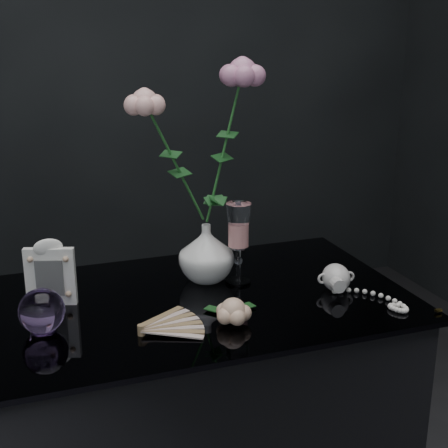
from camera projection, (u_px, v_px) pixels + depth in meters
name	position (u px, v px, depth m)	size (l,w,h in m)	color
table	(179.00, 445.00, 1.51)	(1.05, 0.58, 0.76)	black
vase	(206.00, 253.00, 1.49)	(0.13, 0.13, 0.14)	white
wine_glass	(238.00, 244.00, 1.46)	(0.06, 0.06, 0.20)	white
picture_frame	(50.00, 272.00, 1.36)	(0.11, 0.09, 0.15)	white
paperweight	(42.00, 311.00, 1.24)	(0.09, 0.09, 0.09)	#A57BC8
paper_fan	(141.00, 329.00, 1.23)	(0.25, 0.20, 0.03)	beige
loose_rose	(233.00, 311.00, 1.28)	(0.13, 0.16, 0.06)	beige
pearl_jar	(336.00, 276.00, 1.44)	(0.22, 0.23, 0.07)	silver
roses	(203.00, 139.00, 1.41)	(0.32, 0.13, 0.44)	#FFB1A9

